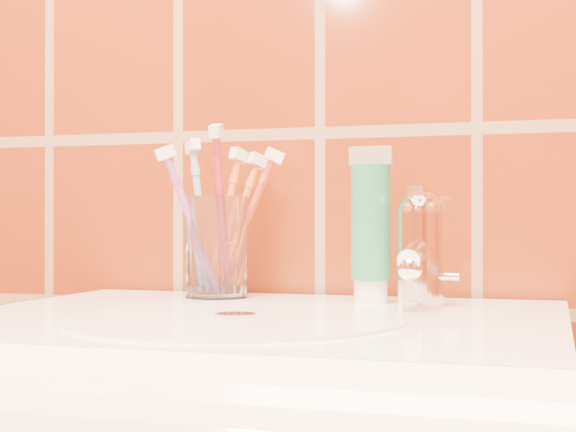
% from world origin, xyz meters
% --- Properties ---
extents(glass_tumbler, '(0.09, 0.09, 0.11)m').
position_xyz_m(glass_tumbler, '(-0.10, 1.12, 0.91)').
color(glass_tumbler, white).
rests_on(glass_tumbler, pedestal_sink).
extents(toothpaste_tube, '(0.05, 0.04, 0.17)m').
position_xyz_m(toothpaste_tube, '(0.08, 1.11, 0.93)').
color(toothpaste_tube, white).
rests_on(toothpaste_tube, pedestal_sink).
extents(faucet, '(0.05, 0.11, 0.12)m').
position_xyz_m(faucet, '(0.14, 1.09, 0.91)').
color(faucet, white).
rests_on(faucet, pedestal_sink).
extents(toothbrush_0, '(0.14, 0.13, 0.18)m').
position_xyz_m(toothbrush_0, '(-0.12, 1.09, 0.93)').
color(toothbrush_0, '#944CA2').
rests_on(toothbrush_0, glass_tumbler).
extents(toothbrush_1, '(0.04, 0.11, 0.21)m').
position_xyz_m(toothbrush_1, '(-0.09, 1.10, 0.95)').
color(toothbrush_1, '#A3232C').
rests_on(toothbrush_1, glass_tumbler).
extents(toothbrush_2, '(0.08, 0.12, 0.19)m').
position_xyz_m(toothbrush_2, '(-0.10, 1.14, 0.94)').
color(toothbrush_2, '#ED5C29').
rests_on(toothbrush_2, glass_tumbler).
extents(toothbrush_3, '(0.12, 0.12, 0.20)m').
position_xyz_m(toothbrush_3, '(-0.12, 1.13, 0.94)').
color(toothbrush_3, '#7CA3DD').
rests_on(toothbrush_3, glass_tumbler).
extents(toothbrush_4, '(0.14, 0.13, 0.18)m').
position_xyz_m(toothbrush_4, '(-0.07, 1.14, 0.93)').
color(toothbrush_4, '#AD3625').
rests_on(toothbrush_4, glass_tumbler).
extents(toothbrush_5, '(0.13, 0.14, 0.19)m').
position_xyz_m(toothbrush_5, '(-0.09, 1.15, 0.93)').
color(toothbrush_5, orange).
rests_on(toothbrush_5, glass_tumbler).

